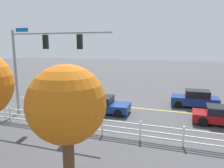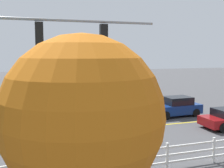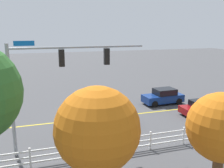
% 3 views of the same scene
% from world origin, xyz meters
% --- Properties ---
extents(ground_plane, '(120.00, 120.00, 0.00)m').
position_xyz_m(ground_plane, '(0.00, 0.00, 0.00)').
color(ground_plane, '#444447').
extents(lane_center_stripe, '(28.00, 0.16, 0.01)m').
position_xyz_m(lane_center_stripe, '(-4.00, 0.00, 0.00)').
color(lane_center_stripe, gold).
rests_on(lane_center_stripe, ground_plane).
extents(signal_assembly, '(8.06, 0.38, 6.68)m').
position_xyz_m(signal_assembly, '(3.81, 4.62, 4.74)').
color(signal_assembly, gray).
rests_on(signal_assembly, ground_plane).
extents(car_0, '(4.30, 2.20, 1.36)m').
position_xyz_m(car_0, '(-0.21, 2.08, 0.64)').
color(car_0, navy).
rests_on(car_0, ground_plane).
extents(car_1, '(4.04, 1.96, 1.52)m').
position_xyz_m(car_1, '(-7.34, -2.04, 0.73)').
color(car_1, navy).
rests_on(car_1, ground_plane).
extents(white_rail_fence, '(26.10, 0.10, 1.15)m').
position_xyz_m(white_rail_fence, '(-3.00, 6.35, 0.60)').
color(white_rail_fence, white).
rests_on(white_rail_fence, ground_plane).
extents(tree_0, '(2.92, 2.92, 4.81)m').
position_xyz_m(tree_0, '(-2.47, 11.45, 3.32)').
color(tree_0, brown).
rests_on(tree_0, ground_plane).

